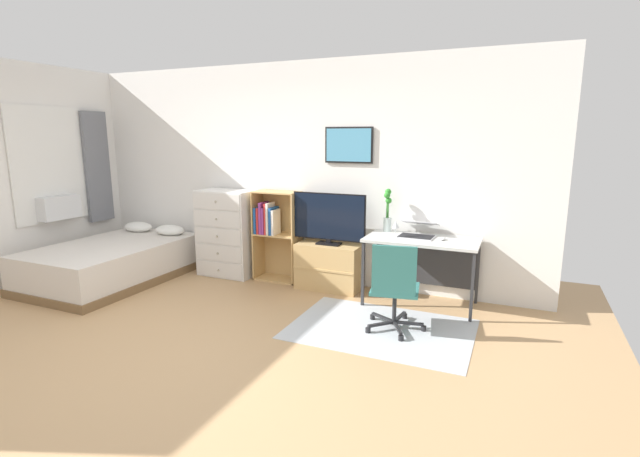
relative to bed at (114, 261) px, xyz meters
The scene contains 14 objects.
ground_plane 2.49m from the bed, 33.39° to the right, with size 7.20×7.20×0.00m, color tan.
wall_back_with_posters 2.58m from the bed, 27.12° to the left, with size 6.12×0.09×2.70m.
area_rug 3.57m from the bed, ahead, with size 1.70×1.20×0.01m, color #B2B7BC.
bed is the anchor object (origin of this frame).
dresser 1.47m from the bed, 33.41° to the left, with size 0.73×0.46×1.13m.
bookshelf 2.09m from the bed, 24.78° to the left, with size 0.58×0.30×1.14m.
tv_stand 2.76m from the bed, 16.93° to the left, with size 0.77×0.41×0.55m.
television 2.82m from the bed, 16.48° to the left, with size 0.91×0.16×0.61m.
desk 3.86m from the bed, 11.61° to the left, with size 1.19×0.62×0.74m.
office_chair 3.69m from the bed, ahead, with size 0.58×0.57×0.86m.
laptop 3.82m from the bed, 12.27° to the left, with size 0.40×0.43×0.17m.
computer_mouse 4.06m from the bed, ahead, with size 0.06×0.10×0.03m, color silver.
bamboo_vase 3.51m from the bed, 15.23° to the left, with size 0.09×0.10×0.49m.
wine_glass 3.59m from the bed, 10.06° to the left, with size 0.07×0.07×0.18m.
Camera 1 is at (2.61, -2.77, 1.81)m, focal length 25.87 mm.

